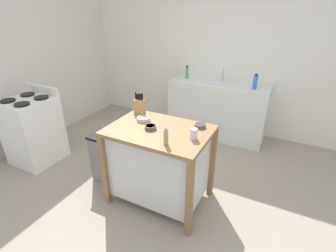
% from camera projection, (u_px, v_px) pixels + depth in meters
% --- Properties ---
extents(ground_plane, '(6.03, 6.03, 0.00)m').
position_uv_depth(ground_plane, '(157.00, 201.00, 2.88)').
color(ground_plane, gray).
rests_on(ground_plane, ground).
extents(wall_back, '(5.03, 0.10, 2.60)m').
position_uv_depth(wall_back, '(223.00, 54.00, 4.15)').
color(wall_back, silver).
rests_on(wall_back, ground).
extents(wall_left, '(0.10, 2.90, 2.60)m').
position_uv_depth(wall_left, '(46.00, 56.00, 4.03)').
color(wall_left, silver).
rests_on(wall_left, ground).
extents(kitchen_island, '(1.05, 0.73, 0.90)m').
position_uv_depth(kitchen_island, '(160.00, 161.00, 2.72)').
color(kitchen_island, olive).
rests_on(kitchen_island, ground).
extents(knife_block, '(0.11, 0.09, 0.25)m').
position_uv_depth(knife_block, '(140.00, 106.00, 2.88)').
color(knife_block, tan).
rests_on(knife_block, kitchen_island).
extents(bowl_ceramic_small, '(0.15, 0.15, 0.04)m').
position_uv_depth(bowl_ceramic_small, '(143.00, 119.00, 2.73)').
color(bowl_ceramic_small, beige).
rests_on(bowl_ceramic_small, kitchen_island).
extents(bowl_ceramic_wide, '(0.11, 0.11, 0.04)m').
position_uv_depth(bowl_ceramic_wide, '(200.00, 125.00, 2.58)').
color(bowl_ceramic_wide, '#564C47').
rests_on(bowl_ceramic_wide, kitchen_island).
extents(bowl_stoneware_deep, '(0.12, 0.12, 0.04)m').
position_uv_depth(bowl_stoneware_deep, '(151.00, 127.00, 2.54)').
color(bowl_stoneware_deep, '#564C47').
rests_on(bowl_stoneware_deep, kitchen_island).
extents(drinking_cup, '(0.07, 0.07, 0.10)m').
position_uv_depth(drinking_cup, '(194.00, 134.00, 2.34)').
color(drinking_cup, silver).
rests_on(drinking_cup, kitchen_island).
extents(pepper_grinder, '(0.04, 0.04, 0.17)m').
position_uv_depth(pepper_grinder, '(166.00, 137.00, 2.24)').
color(pepper_grinder, tan).
rests_on(pepper_grinder, kitchen_island).
extents(trash_bin, '(0.36, 0.28, 0.63)m').
position_uv_depth(trash_bin, '(107.00, 157.00, 3.13)').
color(trash_bin, slate).
rests_on(trash_bin, ground).
extents(sink_counter, '(1.58, 0.60, 0.92)m').
position_uv_depth(sink_counter, '(218.00, 109.00, 4.21)').
color(sink_counter, silver).
rests_on(sink_counter, ground).
extents(sink_faucet, '(0.02, 0.02, 0.22)m').
position_uv_depth(sink_faucet, '(223.00, 74.00, 4.07)').
color(sink_faucet, '#B7BCC1').
rests_on(sink_faucet, sink_counter).
extents(bottle_spray_cleaner, '(0.05, 0.05, 0.22)m').
position_uv_depth(bottle_spray_cleaner, '(187.00, 72.00, 4.22)').
color(bottle_spray_cleaner, green).
rests_on(bottle_spray_cleaner, sink_counter).
extents(bottle_hand_soap, '(0.07, 0.07, 0.23)m').
position_uv_depth(bottle_hand_soap, '(255.00, 82.00, 3.66)').
color(bottle_hand_soap, blue).
rests_on(bottle_hand_soap, sink_counter).
extents(stove, '(0.60, 0.60, 1.04)m').
position_uv_depth(stove, '(33.00, 130.00, 3.47)').
color(stove, white).
rests_on(stove, ground).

